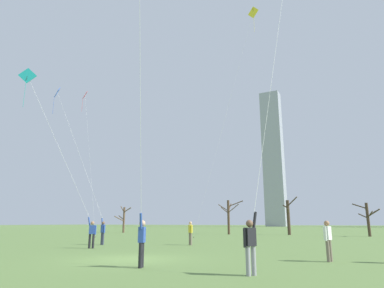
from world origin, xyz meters
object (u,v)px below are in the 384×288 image
object	(u,v)px
kite_flyer_midfield_left_blue	(92,197)
distant_kite_low_near_trees_red	(86,102)
bare_tree_center	(124,218)
kite_flyer_foreground_right_teal	(79,202)
bystander_watching_nearby	(190,232)
bare_tree_leftmost	(229,215)
kite_flyer_midfield_right_purple	(141,170)
bystander_far_off_by_trees	(328,239)
bare_tree_left_of_center	(288,216)
distant_kite_drifting_right_yellow	(250,27)
kite_flyer_far_back_white	(265,133)
bare_tree_far_right_edge	(368,218)

from	to	relation	value
kite_flyer_midfield_left_blue	distant_kite_low_near_trees_red	size ratio (longest dim) A/B	0.80
kite_flyer_midfield_left_blue	bare_tree_center	bearing A→B (deg)	123.30
kite_flyer_foreground_right_teal	bare_tree_center	xyz separation A→B (m)	(-18.26, 27.58, -0.63)
bystander_watching_nearby	bare_tree_center	size ratio (longest dim) A/B	0.39
bare_tree_center	bare_tree_leftmost	world-z (taller)	bare_tree_leftmost
kite_flyer_midfield_left_blue	bare_tree_leftmost	bearing A→B (deg)	85.53
kite_flyer_midfield_left_blue	kite_flyer_midfield_right_purple	bearing A→B (deg)	-40.52
bystander_far_off_by_trees	bare_tree_left_of_center	bearing A→B (deg)	104.06
bare_tree_left_of_center	distant_kite_drifting_right_yellow	bearing A→B (deg)	-92.22
kite_flyer_far_back_white	distant_kite_drifting_right_yellow	xyz separation A→B (m)	(-6.64, 21.62, 18.40)
kite_flyer_midfield_right_purple	kite_flyer_midfield_left_blue	size ratio (longest dim) A/B	0.81
kite_flyer_midfield_right_purple	bystander_far_off_by_trees	distance (m)	8.15
kite_flyer_midfield_right_purple	bare_tree_leftmost	distance (m)	35.60
bystander_far_off_by_trees	distant_kite_low_near_trees_red	size ratio (longest dim) A/B	0.09
distant_kite_low_near_trees_red	bare_tree_center	distance (m)	20.26
kite_flyer_midfield_right_purple	bare_tree_far_right_edge	bearing A→B (deg)	78.73
bystander_watching_nearby	bare_tree_center	xyz separation A→B (m)	(-22.91, 21.48, 1.27)
bare_tree_leftmost	distant_kite_drifting_right_yellow	bearing A→B (deg)	-56.31
bare_tree_left_of_center	kite_flyer_midfield_left_blue	bearing A→B (deg)	-110.03
kite_flyer_far_back_white	bystander_watching_nearby	distance (m)	13.80
bare_tree_left_of_center	distant_kite_low_near_trees_red	bearing A→B (deg)	-142.28
kite_flyer_foreground_right_teal	bare_tree_center	world-z (taller)	kite_flyer_foreground_right_teal
bystander_far_off_by_trees	bare_tree_left_of_center	size ratio (longest dim) A/B	0.34
kite_flyer_midfield_left_blue	bare_tree_left_of_center	size ratio (longest dim) A/B	2.97
kite_flyer_far_back_white	bystander_watching_nearby	xyz separation A→B (m)	(-8.31, 10.35, -3.75)
kite_flyer_far_back_white	kite_flyer_midfield_left_blue	bearing A→B (deg)	152.66
kite_flyer_far_back_white	bystander_far_off_by_trees	world-z (taller)	kite_flyer_far_back_white
bare_tree_leftmost	bare_tree_left_of_center	bearing A→B (deg)	13.14
kite_flyer_midfield_left_blue	bystander_far_off_by_trees	world-z (taller)	kite_flyer_midfield_left_blue
bystander_watching_nearby	bare_tree_far_right_edge	size ratio (longest dim) A/B	0.43
bystander_watching_nearby	distant_kite_low_near_trees_red	xyz separation A→B (m)	(-18.71, 7.54, 15.36)
kite_flyer_midfield_left_blue	bystander_watching_nearby	bearing A→B (deg)	17.27
bystander_far_off_by_trees	bare_tree_far_right_edge	world-z (taller)	bare_tree_far_right_edge
bystander_far_off_by_trees	kite_flyer_midfield_right_purple	bearing A→B (deg)	-132.97
kite_flyer_far_back_white	bare_tree_center	distance (m)	44.65
kite_flyer_foreground_right_teal	bare_tree_leftmost	size ratio (longest dim) A/B	2.54
kite_flyer_far_back_white	bystander_watching_nearby	world-z (taller)	kite_flyer_far_back_white
bare_tree_left_of_center	bare_tree_far_right_edge	world-z (taller)	bare_tree_left_of_center
bare_tree_far_right_edge	bare_tree_center	bearing A→B (deg)	-178.40
kite_flyer_midfield_left_blue	bare_tree_leftmost	size ratio (longest dim) A/B	3.16
kite_flyer_midfield_left_blue	distant_kite_drifting_right_yellow	bearing A→B (deg)	56.45
bystander_watching_nearby	bare_tree_far_right_edge	bearing A→B (deg)	63.18
kite_flyer_far_back_white	bare_tree_left_of_center	size ratio (longest dim) A/B	4.33
bystander_far_off_by_trees	kite_flyer_foreground_right_teal	bearing A→B (deg)	178.03
bare_tree_center	distant_kite_drifting_right_yellow	bearing A→B (deg)	-22.56
bystander_watching_nearby	distant_kite_drifting_right_yellow	world-z (taller)	distant_kite_drifting_right_yellow
kite_flyer_far_back_white	bare_tree_leftmost	distance (m)	35.12
kite_flyer_midfield_left_blue	bare_tree_leftmost	xyz separation A→B (m)	(1.89, 24.18, -0.88)
bystander_watching_nearby	bare_tree_center	bearing A→B (deg)	136.85
distant_kite_low_near_trees_red	bare_tree_far_right_edge	world-z (taller)	distant_kite_low_near_trees_red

